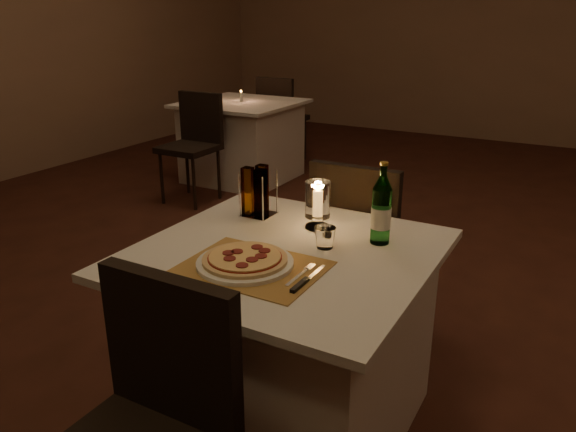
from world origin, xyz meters
The scene contains 18 objects.
floor centered at (0.00, 0.00, -0.01)m, with size 8.00×10.00×0.02m, color #431F15.
wall_back centered at (0.00, 5.01, 1.50)m, with size 8.00×0.02×3.00m, color #947156.
main_table centered at (0.03, -0.81, 0.37)m, with size 1.00×1.00×0.74m.
chair_near centered at (0.03, -1.52, 0.55)m, with size 0.42×0.42×0.90m.
chair_far centered at (0.03, -0.10, 0.55)m, with size 0.42×0.42×0.90m.
placemat centered at (0.01, -0.99, 0.74)m, with size 0.45×0.34×0.00m, color #A57739.
plate centered at (-0.02, -0.99, 0.75)m, with size 0.32×0.32×0.01m, color white.
pizza centered at (-0.02, -0.99, 0.77)m, with size 0.28×0.28×0.02m.
fork centered at (0.18, -0.96, 0.75)m, with size 0.02×0.18×0.00m.
knife centered at (0.21, -1.02, 0.75)m, with size 0.02×0.22×0.01m.
tumbler centered at (0.14, -0.72, 0.78)m, with size 0.08×0.08×0.08m, color white, non-canonical shape.
water_bottle centered at (0.30, -0.58, 0.86)m, with size 0.07×0.07×0.30m.
hurricane_candle centered at (0.03, -0.56, 0.85)m, with size 0.10×0.10×0.19m.
cruet_caddy centered at (-0.24, -0.56, 0.84)m, with size 0.12×0.12×0.21m.
neighbor_table_left centered at (-2.03, 2.01, 0.37)m, with size 1.00×1.00×0.74m.
neighbor_chair_la centered at (-2.03, 1.30, 0.55)m, with size 0.42×0.42×0.90m.
neighbor_chair_lb centered at (-2.03, 2.73, 0.55)m, with size 0.42×0.42×0.90m.
neighbor_candle_left centered at (-2.03, 2.01, 0.79)m, with size 0.03×0.03×0.11m.
Camera 1 is at (0.92, -2.38, 1.52)m, focal length 35.00 mm.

